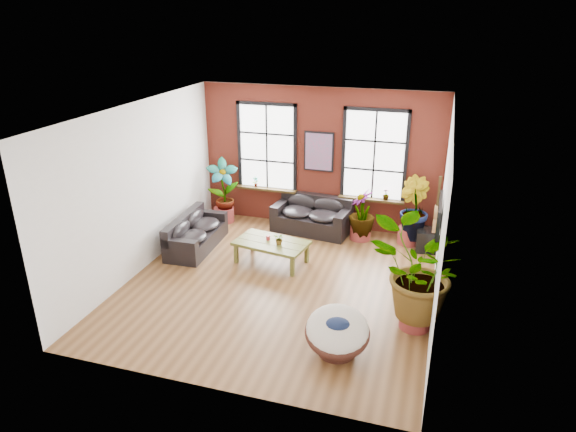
% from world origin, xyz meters
% --- Properties ---
extents(room, '(6.04, 6.54, 3.54)m').
position_xyz_m(room, '(0.00, 0.15, 1.75)').
color(room, brown).
rests_on(room, ground).
extents(sofa_back, '(1.99, 1.16, 0.87)m').
position_xyz_m(sofa_back, '(-0.04, 2.82, 0.39)').
color(sofa_back, black).
rests_on(sofa_back, ground).
extents(sofa_left, '(0.88, 1.96, 0.76)m').
position_xyz_m(sofa_left, '(-2.41, 1.06, 0.35)').
color(sofa_left, black).
rests_on(sofa_left, ground).
extents(coffee_table, '(1.67, 1.13, 0.60)m').
position_xyz_m(coffee_table, '(-0.46, 0.85, 0.44)').
color(coffee_table, '#4F511D').
rests_on(coffee_table, ground).
extents(papasan_chair, '(1.24, 1.25, 0.78)m').
position_xyz_m(papasan_chair, '(1.58, -1.89, 0.40)').
color(papasan_chair, '#432018').
rests_on(papasan_chair, ground).
extents(poster, '(0.74, 0.06, 0.98)m').
position_xyz_m(poster, '(0.00, 3.18, 1.95)').
color(poster, black).
rests_on(poster, room).
extents(tv_wall_unit, '(0.13, 1.86, 1.20)m').
position_xyz_m(tv_wall_unit, '(2.93, 0.60, 1.54)').
color(tv_wall_unit, black).
rests_on(tv_wall_unit, room).
extents(media_box, '(0.66, 0.57, 0.51)m').
position_xyz_m(media_box, '(2.82, 2.50, 0.25)').
color(media_box, black).
rests_on(media_box, ground).
extents(pot_back_left, '(0.66, 0.66, 0.38)m').
position_xyz_m(pot_back_left, '(-2.40, 2.72, 0.19)').
color(pot_back_left, maroon).
rests_on(pot_back_left, ground).
extents(pot_back_right, '(0.72, 0.72, 0.39)m').
position_xyz_m(pot_back_right, '(2.35, 2.75, 0.20)').
color(pot_back_right, maroon).
rests_on(pot_back_right, ground).
extents(pot_right_wall, '(0.70, 0.70, 0.39)m').
position_xyz_m(pot_right_wall, '(2.73, -0.77, 0.20)').
color(pot_right_wall, maroon).
rests_on(pot_right_wall, ground).
extents(pot_mid, '(0.52, 0.52, 0.36)m').
position_xyz_m(pot_mid, '(1.20, 2.66, 0.18)').
color(pot_mid, maroon).
rests_on(pot_mid, ground).
extents(floor_plant_back_left, '(0.97, 0.88, 1.54)m').
position_xyz_m(floor_plant_back_left, '(-2.38, 2.71, 0.92)').
color(floor_plant_back_left, '#165523').
rests_on(floor_plant_back_left, ground).
extents(floor_plant_back_right, '(0.99, 1.03, 1.47)m').
position_xyz_m(floor_plant_back_right, '(2.37, 2.77, 0.88)').
color(floor_plant_back_right, '#165523').
rests_on(floor_plant_back_right, ground).
extents(floor_plant_right_wall, '(1.97, 1.86, 1.75)m').
position_xyz_m(floor_plant_right_wall, '(2.69, -0.74, 1.04)').
color(floor_plant_right_wall, '#165523').
rests_on(floor_plant_right_wall, ground).
extents(floor_plant_mid, '(0.74, 0.74, 1.11)m').
position_xyz_m(floor_plant_mid, '(1.22, 2.63, 0.70)').
color(floor_plant_mid, '#165523').
rests_on(floor_plant_mid, ground).
extents(table_plant, '(0.30, 0.28, 0.26)m').
position_xyz_m(table_plant, '(-0.24, 0.77, 0.63)').
color(table_plant, '#165523').
rests_on(table_plant, coffee_table).
extents(sill_plant_left, '(0.17, 0.17, 0.27)m').
position_xyz_m(sill_plant_left, '(-1.65, 3.13, 1.04)').
color(sill_plant_left, '#165523').
rests_on(sill_plant_left, room).
extents(sill_plant_right, '(0.19, 0.19, 0.27)m').
position_xyz_m(sill_plant_right, '(1.70, 3.13, 1.04)').
color(sill_plant_right, '#165523').
rests_on(sill_plant_right, room).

